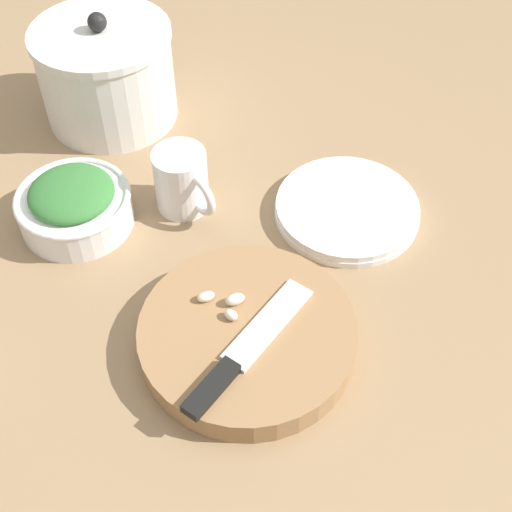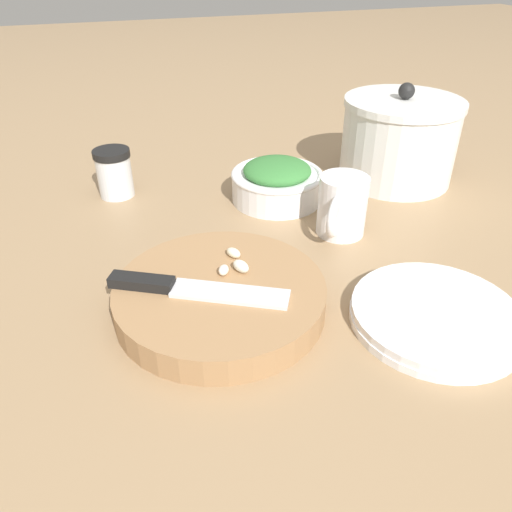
{
  "view_description": "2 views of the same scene",
  "coord_description": "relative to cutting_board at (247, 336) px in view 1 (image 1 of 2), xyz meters",
  "views": [
    {
      "loc": [
        0.1,
        -0.57,
        0.71
      ],
      "look_at": [
        0.02,
        0.0,
        0.05
      ],
      "focal_mm": 50.0,
      "sensor_mm": 36.0,
      "label": 1
    },
    {
      "loc": [
        0.5,
        -0.2,
        0.39
      ],
      "look_at": [
        -0.01,
        -0.04,
        0.05
      ],
      "focal_mm": 35.0,
      "sensor_mm": 36.0,
      "label": 2
    }
  ],
  "objects": [
    {
      "name": "coffee_mug",
      "position": [
        -0.12,
        0.22,
        0.03
      ],
      "size": [
        0.09,
        0.09,
        0.09
      ],
      "color": "white",
      "rests_on": "ground_plane"
    },
    {
      "name": "garlic_cloves",
      "position": [
        -0.03,
        0.03,
        0.02
      ],
      "size": [
        0.06,
        0.04,
        0.02
      ],
      "color": "#ECE4C3",
      "rests_on": "cutting_board"
    },
    {
      "name": "plate_stack",
      "position": [
        0.11,
        0.23,
        -0.01
      ],
      "size": [
        0.2,
        0.2,
        0.02
      ],
      "color": "white",
      "rests_on": "ground_plane"
    },
    {
      "name": "cutting_board",
      "position": [
        0.0,
        0.0,
        0.0
      ],
      "size": [
        0.26,
        0.26,
        0.04
      ],
      "color": "#9E754C",
      "rests_on": "ground_plane"
    },
    {
      "name": "chef_knife",
      "position": [
        -0.0,
        -0.04,
        0.02
      ],
      "size": [
        0.13,
        0.2,
        0.01
      ],
      "rotation": [
        0.0,
        0.0,
        5.79
      ],
      "color": "black",
      "rests_on": "cutting_board"
    },
    {
      "name": "herb_bowl",
      "position": [
        -0.26,
        0.17,
        0.02
      ],
      "size": [
        0.16,
        0.16,
        0.07
      ],
      "color": "white",
      "rests_on": "ground_plane"
    },
    {
      "name": "ground_plane",
      "position": [
        -0.03,
        0.09,
        -0.02
      ],
      "size": [
        5.0,
        5.0,
        0.0
      ],
      "primitive_type": "plane",
      "color": "#997A56"
    },
    {
      "name": "stock_pot",
      "position": [
        -0.28,
        0.41,
        0.06
      ],
      "size": [
        0.21,
        0.21,
        0.18
      ],
      "color": "silver",
      "rests_on": "ground_plane"
    }
  ]
}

